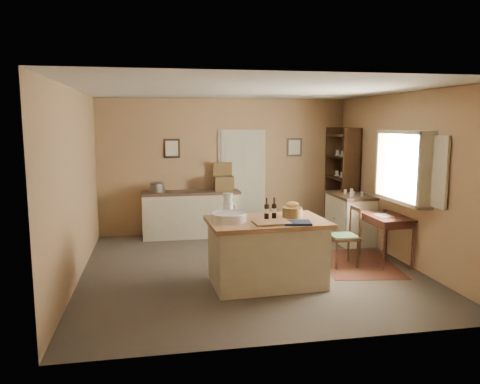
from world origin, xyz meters
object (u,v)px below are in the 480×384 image
(writing_desk, at_px, (386,221))
(work_island, at_px, (266,250))
(shelving_unit, at_px, (344,181))
(desk_chair, at_px, (343,237))
(right_cabinet, at_px, (350,217))
(sideboard, at_px, (191,212))

(writing_desk, bearing_deg, work_island, -162.94)
(shelving_unit, bearing_deg, writing_desk, -94.28)
(writing_desk, height_order, desk_chair, desk_chair)
(work_island, bearing_deg, right_cabinet, 41.03)
(sideboard, distance_m, writing_desk, 3.69)
(right_cabinet, bearing_deg, shelving_unit, 77.39)
(work_island, height_order, sideboard, work_island)
(work_island, distance_m, shelving_unit, 3.59)
(sideboard, bearing_deg, desk_chair, -47.07)
(right_cabinet, bearing_deg, writing_desk, -89.99)
(shelving_unit, bearing_deg, sideboard, 176.26)
(sideboard, height_order, writing_desk, sideboard)
(desk_chair, height_order, right_cabinet, right_cabinet)
(desk_chair, bearing_deg, writing_desk, 4.07)
(shelving_unit, bearing_deg, desk_chair, -112.80)
(work_island, relative_size, sideboard, 0.87)
(work_island, xyz_separation_m, writing_desk, (2.11, 0.65, 0.19))
(writing_desk, relative_size, desk_chair, 0.99)
(work_island, relative_size, shelving_unit, 0.77)
(writing_desk, xyz_separation_m, desk_chair, (-0.74, -0.05, -0.21))
(writing_desk, xyz_separation_m, shelving_unit, (0.16, 2.07, 0.39))
(writing_desk, relative_size, shelving_unit, 0.43)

